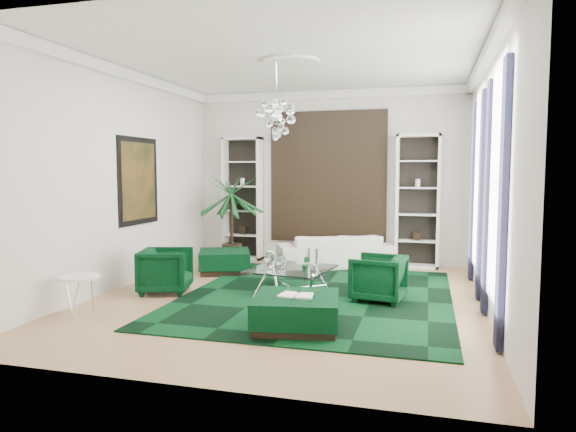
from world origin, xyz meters
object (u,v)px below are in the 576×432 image
(armchair_right, at_px, (378,278))
(palm, at_px, (232,207))
(coffee_table, at_px, (291,281))
(ottoman_front, at_px, (296,312))
(sofa, at_px, (335,251))
(ottoman_side, at_px, (225,262))
(side_table, at_px, (79,296))
(armchair_left, at_px, (166,271))

(armchair_right, bearing_deg, palm, -118.74)
(coffee_table, height_order, ottoman_front, ottoman_front)
(sofa, xyz_separation_m, armchair_right, (1.16, -2.66, 0.01))
(sofa, distance_m, coffee_table, 2.54)
(sofa, bearing_deg, ottoman_front, 68.79)
(ottoman_side, distance_m, side_table, 3.51)
(ottoman_front, bearing_deg, sofa, 93.61)
(sofa, relative_size, coffee_table, 1.92)
(armchair_right, bearing_deg, ottoman_front, -18.71)
(armchair_left, bearing_deg, palm, -15.12)
(armchair_left, bearing_deg, side_table, 146.91)
(sofa, bearing_deg, side_table, 33.61)
(coffee_table, relative_size, palm, 0.50)
(side_table, bearing_deg, coffee_table, 39.14)
(armchair_left, relative_size, armchair_right, 1.03)
(armchair_left, bearing_deg, ottoman_side, -24.08)
(armchair_right, height_order, side_table, armchair_right)
(palm, bearing_deg, armchair_left, -89.82)
(palm, bearing_deg, coffee_table, -50.94)
(sofa, bearing_deg, ottoman_side, 5.05)
(ottoman_side, bearing_deg, armchair_left, -98.78)
(armchair_right, height_order, palm, palm)
(coffee_table, relative_size, side_table, 2.16)
(armchair_right, bearing_deg, coffee_table, -86.82)
(armchair_left, xyz_separation_m, coffee_table, (2.04, 0.51, -0.16))
(armchair_right, relative_size, ottoman_side, 0.81)
(armchair_right, xyz_separation_m, side_table, (-3.98, -1.93, -0.09))
(coffee_table, height_order, ottoman_side, ottoman_side)
(sofa, relative_size, palm, 0.96)
(coffee_table, distance_m, side_table, 3.28)
(coffee_table, height_order, palm, palm)
(coffee_table, bearing_deg, ottoman_side, 142.22)
(armchair_left, xyz_separation_m, armchair_right, (3.48, 0.37, -0.01))
(sofa, distance_m, ottoman_front, 4.39)
(ottoman_front, xyz_separation_m, side_table, (-3.10, -0.22, 0.06))
(ottoman_front, bearing_deg, coffee_table, 106.78)
(sofa, height_order, ottoman_side, sofa)
(sofa, relative_size, ottoman_side, 2.41)
(coffee_table, xyz_separation_m, palm, (-2.05, 2.52, 1.03))
(armchair_right, xyz_separation_m, coffee_table, (-1.44, 0.14, -0.15))
(ottoman_side, xyz_separation_m, ottoman_front, (2.31, -3.21, -0.01))
(coffee_table, xyz_separation_m, side_table, (-2.54, -2.07, 0.06))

